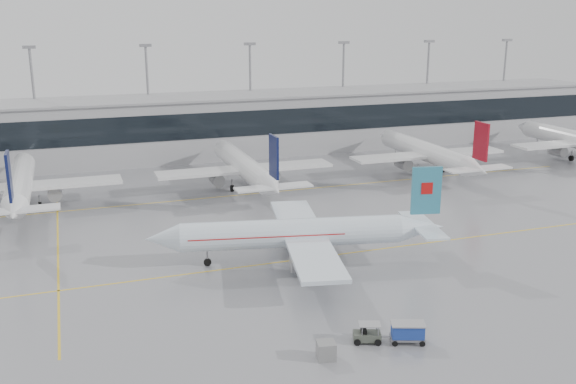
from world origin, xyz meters
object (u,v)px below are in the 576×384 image
object	(u,v)px
baggage_cart	(408,331)
gse_unit	(326,350)
air_canada_jet	(303,233)
baggage_tug	(367,336)

from	to	relation	value
baggage_cart	gse_unit	size ratio (longest dim) A/B	2.20
air_canada_jet	baggage_tug	size ratio (longest dim) A/B	9.53
baggage_tug	gse_unit	distance (m)	4.79
baggage_cart	baggage_tug	bearing A→B (deg)	-180.00
air_canada_jet	baggage_tug	bearing A→B (deg)	97.64
baggage_cart	gse_unit	bearing A→B (deg)	-158.23
air_canada_jet	baggage_cart	xyz separation A→B (m)	(1.93, -21.42, -2.40)
air_canada_jet	baggage_tug	distance (m)	20.44
baggage_cart	gse_unit	xyz separation A→B (m)	(-7.93, -0.23, -0.32)
air_canada_jet	baggage_cart	size ratio (longest dim) A/B	10.41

